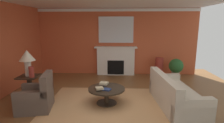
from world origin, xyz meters
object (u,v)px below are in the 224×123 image
Objects in this scene: table_lamp at (27,58)px; vase_on_side_table at (31,72)px; vase_tall_corner at (159,67)px; mantel_mirror at (116,30)px; side_table at (30,86)px; sofa at (174,95)px; armchair_near_window at (37,98)px; fireplace at (116,62)px; potted_plant at (176,67)px; coffee_table at (107,92)px.

vase_on_side_table is (0.15, -0.12, -0.37)m from table_lamp.
vase_on_side_table reaches higher than vase_tall_corner.
side_table is (-2.45, -2.87, -1.53)m from mantel_mirror.
vase_tall_corner is (4.25, 2.45, -0.82)m from table_lamp.
sofa is 3.98m from vase_on_side_table.
sofa is 3.60m from armchair_near_window.
fireplace is 3.74m from table_lamp.
table_lamp reaches higher than side_table.
vase_on_side_table is 0.37× the size of potted_plant.
fireplace reaches higher than sofa.
vase_on_side_table is at bearing -147.90° from vase_tall_corner.
potted_plant is at bearing 25.91° from vase_on_side_table.
fireplace is 2.16× the size of potted_plant.
table_lamp is 0.42m from vase_on_side_table.
fireplace is at bearing -90.00° from mantel_mirror.
vase_tall_corner is at bearing -13.13° from mantel_mirror.
sofa reaches higher than potted_plant.
armchair_near_window is at bearing -174.40° from sofa.
side_table is at bearing 141.34° from vase_on_side_table.
fireplace is at bearing 166.24° from potted_plant.
side_table is at bearing 173.87° from coffee_table.
mantel_mirror is (0.00, 0.12, 1.35)m from fireplace.
side_table is (-0.50, 0.67, 0.09)m from armchair_near_window.
mantel_mirror is 1.48× the size of coffee_table.
table_lamp reaches higher than fireplace.
mantel_mirror reaches higher than vase_on_side_table.
table_lamp is at bearing 127.14° from armchair_near_window.
vase_tall_corner is at bearing 53.70° from coffee_table.
mantel_mirror reaches higher than potted_plant.
mantel_mirror is 4.85× the size of vase_on_side_table.
potted_plant is (0.76, 2.48, 0.19)m from sofa.
mantel_mirror reaches higher than side_table.
mantel_mirror is at bearing 86.70° from coffee_table.
armchair_near_window is 1.24m from table_lamp.
side_table is 4.91m from vase_tall_corner.
vase_tall_corner reaches higher than side_table.
potted_plant is at bearing 33.06° from armchair_near_window.
vase_on_side_table is at bearing -38.66° from table_lamp.
armchair_near_window is at bearing -166.58° from coffee_table.
table_lamp is (-2.27, 0.24, 0.89)m from coffee_table.
vase_tall_corner is (4.25, 2.45, 0.01)m from side_table.
sofa is at bearing 5.60° from armchair_near_window.
fireplace reaches higher than armchair_near_window.
table_lamp is (-2.45, -2.87, -0.71)m from mantel_mirror.
coffee_table is at bearing -6.13° from table_lamp.
coffee_table is at bearing 13.42° from armchair_near_window.
vase_on_side_table is at bearing -128.69° from fireplace.
coffee_table is (-0.18, -3.11, -1.60)m from mantel_mirror.
vase_tall_corner is (3.75, 3.12, 0.10)m from armchair_near_window.
mantel_mirror is at bearing 163.57° from potted_plant.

